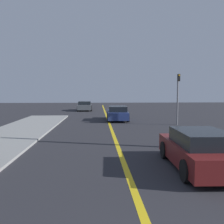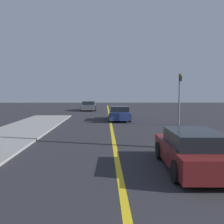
{
  "view_description": "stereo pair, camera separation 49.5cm",
  "coord_description": "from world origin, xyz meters",
  "px_view_note": "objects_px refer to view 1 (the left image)",
  "views": [
    {
      "loc": [
        -0.93,
        -1.13,
        2.56
      ],
      "look_at": [
        0.0,
        15.24,
        1.26
      ],
      "focal_mm": 40.0,
      "sensor_mm": 36.0,
      "label": 1
    },
    {
      "loc": [
        -0.44,
        -1.15,
        2.56
      ],
      "look_at": [
        0.0,
        15.24,
        1.26
      ],
      "focal_mm": 40.0,
      "sensor_mm": 36.0,
      "label": 2
    }
  ],
  "objects_px": {
    "car_near_right_lane": "(199,150)",
    "car_far_distant": "(85,106)",
    "car_ahead_center": "(118,113)",
    "traffic_light": "(178,94)"
  },
  "relations": [
    {
      "from": "car_ahead_center",
      "to": "car_far_distant",
      "type": "height_order",
      "value": "same"
    },
    {
      "from": "car_far_distant",
      "to": "car_ahead_center",
      "type": "bearing_deg",
      "value": -74.79
    },
    {
      "from": "car_near_right_lane",
      "to": "car_far_distant",
      "type": "relative_size",
      "value": 0.94
    },
    {
      "from": "car_ahead_center",
      "to": "car_far_distant",
      "type": "distance_m",
      "value": 12.77
    },
    {
      "from": "car_near_right_lane",
      "to": "car_far_distant",
      "type": "bearing_deg",
      "value": 102.74
    },
    {
      "from": "car_ahead_center",
      "to": "car_far_distant",
      "type": "relative_size",
      "value": 1.03
    },
    {
      "from": "car_far_distant",
      "to": "car_near_right_lane",
      "type": "bearing_deg",
      "value": -80.3
    },
    {
      "from": "car_far_distant",
      "to": "traffic_light",
      "type": "height_order",
      "value": "traffic_light"
    },
    {
      "from": "car_ahead_center",
      "to": "traffic_light",
      "type": "height_order",
      "value": "traffic_light"
    },
    {
      "from": "car_near_right_lane",
      "to": "car_ahead_center",
      "type": "relative_size",
      "value": 0.91
    }
  ]
}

